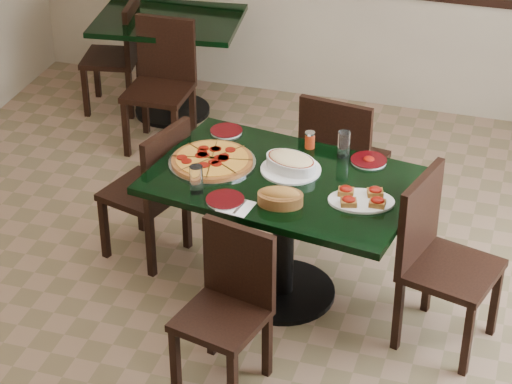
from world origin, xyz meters
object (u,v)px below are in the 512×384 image
(chair_left, at_px, (154,186))
(main_table, at_px, (284,208))
(bruschetta_platter, at_px, (361,198))
(lasagna_casserole, at_px, (291,163))
(back_table, at_px, (170,47))
(back_chair_left, at_px, (120,50))
(back_chair_near, at_px, (162,77))
(chair_far, at_px, (340,157))
(pepperoni_pizza, at_px, (212,160))
(chair_near, at_px, (229,300))
(chair_right, at_px, (437,253))
(bread_basket, at_px, (280,197))

(chair_left, bearing_deg, main_table, 95.91)
(bruschetta_platter, bearing_deg, lasagna_casserole, 142.88)
(lasagna_casserole, bearing_deg, back_table, 146.80)
(main_table, distance_m, back_chair_left, 2.60)
(back_table, bearing_deg, chair_left, -78.66)
(bruschetta_platter, bearing_deg, back_chair_left, 126.29)
(back_chair_near, bearing_deg, chair_far, -29.50)
(back_chair_near, bearing_deg, bruschetta_platter, -44.03)
(back_chair_near, xyz_separation_m, lasagna_casserole, (1.29, -1.39, 0.29))
(pepperoni_pizza, xyz_separation_m, bruschetta_platter, (0.84, -0.16, 0.01))
(bruschetta_platter, bearing_deg, chair_left, 156.74)
(main_table, xyz_separation_m, chair_left, (-0.80, 0.14, -0.09))
(back_chair_left, relative_size, lasagna_casserole, 2.51)
(main_table, relative_size, chair_near, 1.81)
(back_chair_near, height_order, lasagna_casserole, back_chair_near)
(chair_right, height_order, lasagna_casserole, chair_right)
(back_table, height_order, lasagna_casserole, lasagna_casserole)
(chair_far, bearing_deg, chair_left, 38.97)
(chair_right, bearing_deg, chair_far, 55.18)
(bread_basket, bearing_deg, chair_far, 74.85)
(bruschetta_platter, bearing_deg, main_table, 153.59)
(back_chair_left, bearing_deg, chair_right, 42.01)
(bread_basket, bearing_deg, lasagna_casserole, 87.17)
(chair_near, distance_m, chair_right, 1.09)
(pepperoni_pizza, relative_size, bread_basket, 1.86)
(back_chair_left, bearing_deg, chair_near, 22.85)
(lasagna_casserole, xyz_separation_m, bruschetta_platter, (0.42, -0.20, -0.02))
(main_table, height_order, back_chair_near, back_chair_near)
(bread_basket, xyz_separation_m, bruschetta_platter, (0.38, 0.13, -0.02))
(chair_left, distance_m, back_chair_near, 1.42)
(chair_right, bearing_deg, back_chair_near, 68.40)
(back_table, distance_m, chair_near, 2.96)
(main_table, relative_size, back_chair_near, 1.66)
(back_chair_near, xyz_separation_m, bruschetta_platter, (1.71, -1.60, 0.27))
(chair_right, bearing_deg, lasagna_casserole, 91.40)
(back_table, bearing_deg, main_table, -61.17)
(main_table, distance_m, bruschetta_platter, 0.49)
(back_table, height_order, chair_near, chair_near)
(chair_far, relative_size, bread_basket, 3.68)
(lasagna_casserole, height_order, bruschetta_platter, lasagna_casserole)
(chair_far, bearing_deg, chair_right, 138.21)
(chair_right, height_order, chair_left, chair_right)
(back_chair_near, bearing_deg, chair_right, -38.17)
(back_table, height_order, pepperoni_pizza, pepperoni_pizza)
(chair_near, bearing_deg, chair_far, 94.55)
(lasagna_casserole, bearing_deg, back_chair_left, 154.04)
(chair_near, xyz_separation_m, bruschetta_platter, (0.51, 0.60, 0.32))
(pepperoni_pizza, bearing_deg, bruschetta_platter, -10.44)
(chair_right, relative_size, pepperoni_pizza, 1.99)
(chair_right, distance_m, bread_basket, 0.84)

